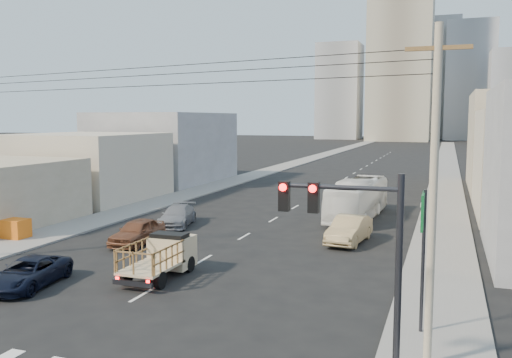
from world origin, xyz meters
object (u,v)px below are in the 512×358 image
Objects in this scene: flatbed_pickup at (161,254)px; utility_pole at (433,195)px; city_bus at (358,199)px; green_sign at (423,227)px; sedan_grey at (177,216)px; sedan_brown at (137,232)px; navy_pickup at (28,273)px; traffic_signal at (358,247)px; sedan_tan at (349,230)px; crate_stack at (13,228)px.

flatbed_pickup is 13.87m from utility_pole.
green_sign is at bearing -71.30° from city_bus.
sedan_grey is (-5.03, 11.14, -0.41)m from flatbed_pickup.
green_sign is (16.32, -8.42, 3.00)m from sedan_brown.
traffic_signal is at bearing -26.47° from navy_pickup.
green_sign reaches higher than flatbed_pickup.
city_bus is 26.60m from traffic_signal.
sedan_brown is 0.44× the size of utility_pole.
navy_pickup is 8.65m from sedan_brown.
sedan_brown is at bearing 152.70° from green_sign.
city_bus is at bearing 101.78° from sedan_tan.
city_bus is 21.96m from green_sign.
green_sign is 0.50× the size of utility_pole.
green_sign reaches higher than city_bus.
crate_stack is at bearing -149.79° from sedan_grey.
navy_pickup is 10.57m from crate_stack.
utility_pole is 5.56× the size of crate_stack.
crate_stack is (-18.71, -14.15, -0.76)m from city_bus.
city_bus is 23.47m from crate_stack.
utility_pole reaches higher than city_bus.
flatbed_pickup is at bearing 142.05° from traffic_signal.
utility_pole is (12.04, -5.54, 4.09)m from flatbed_pickup.
sedan_grey is (-11.27, -6.97, -0.77)m from city_bus.
utility_pole reaches higher than sedan_grey.
traffic_signal is at bearing -65.18° from sedan_grey.
sedan_tan is at bearing 109.78° from green_sign.
sedan_grey is 24.28m from utility_pole.
navy_pickup is 0.90× the size of green_sign.
crate_stack is (-7.43, -7.19, 0.00)m from sedan_grey.
city_bus is at bearing 98.83° from traffic_signal.
sedan_grey is at bearing -144.05° from city_bus.
sedan_brown is at bearing 138.02° from traffic_signal.
green_sign is at bearing -54.11° from sedan_grey.
utility_pole reaches higher than sedan_tan.
sedan_tan is at bearing -80.23° from city_bus.
sedan_tan is 18.56m from traffic_signal.
sedan_brown is 0.92× the size of sedan_grey.
crate_stack is (-7.85, -1.43, -0.05)m from sedan_brown.
flatbed_pickup reaches higher than navy_pickup.
sedan_grey is 0.95× the size of green_sign.
city_bus reaches higher than flatbed_pickup.
utility_pole is (17.07, -16.68, 4.50)m from sedan_grey.
traffic_signal is at bearing -27.79° from crate_stack.
sedan_tan is at bearing 39.36° from navy_pickup.
sedan_tan is (0.79, -8.18, -0.66)m from city_bus.
navy_pickup is 0.45× the size of utility_pole.
flatbed_pickup is at bearing 165.46° from green_sign.
crate_stack is at bearing 128.02° from navy_pickup.
sedan_grey is at bearing 93.84° from sedan_brown.
sedan_grey is (-0.28, 14.41, 0.06)m from navy_pickup.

